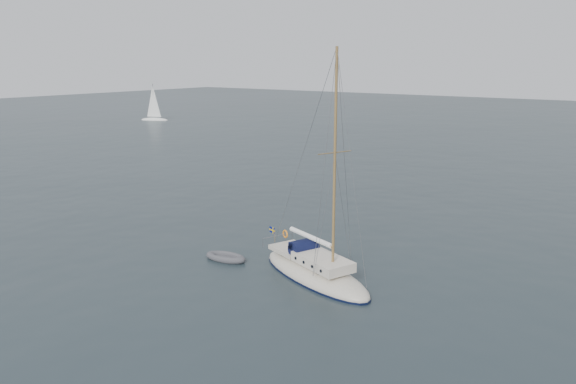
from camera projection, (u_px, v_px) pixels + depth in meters
The scene contains 4 objects.
ground at pixel (316, 297), 26.44m from camera, with size 300.00×300.00×0.00m, color black.
sailboat at pixel (315, 261), 28.57m from camera, with size 8.43×2.53×12.01m.
dinghy at pixel (226, 257), 31.23m from camera, with size 2.50×1.13×0.36m.
distant_yacht_a at pixel (154, 104), 102.68m from camera, with size 5.33×2.84×7.07m.
Camera 1 is at (13.28, -20.74, 10.88)m, focal length 35.00 mm.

